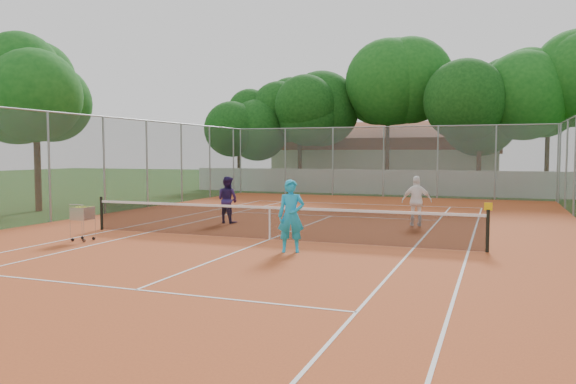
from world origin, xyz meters
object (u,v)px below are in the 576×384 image
(player_near, at_px, (291,216))
(player_far_right, at_px, (417,201))
(tennis_net, at_px, (270,223))
(ball_hopper, at_px, (83,222))
(clubhouse, at_px, (388,157))
(player_far_left, at_px, (228,200))

(player_near, xyz_separation_m, player_far_right, (2.27, 6.27, -0.06))
(tennis_net, xyz_separation_m, ball_hopper, (-4.85, -2.14, 0.05))
(clubhouse, bearing_deg, player_far_left, -91.91)
(player_far_left, relative_size, ball_hopper, 1.56)
(player_near, distance_m, ball_hopper, 6.17)
(player_near, bearing_deg, tennis_net, 108.84)
(clubhouse, bearing_deg, player_near, -83.88)
(player_far_right, bearing_deg, ball_hopper, 25.19)
(player_near, bearing_deg, clubhouse, 77.98)
(ball_hopper, bearing_deg, player_far_right, 61.16)
(player_near, xyz_separation_m, player_far_left, (-4.16, 4.72, -0.08))
(clubhouse, xyz_separation_m, ball_hopper, (-2.85, -31.14, -1.64))
(clubhouse, height_order, ball_hopper, clubhouse)
(clubhouse, xyz_separation_m, player_near, (3.29, -30.72, -1.26))
(ball_hopper, bearing_deg, player_far_left, 91.57)
(player_far_left, height_order, player_far_right, player_far_right)
(tennis_net, relative_size, ball_hopper, 11.08)
(clubhouse, xyz_separation_m, player_far_right, (5.56, -24.45, -1.32))
(player_near, distance_m, player_far_left, 6.29)
(player_far_left, height_order, ball_hopper, player_far_left)
(tennis_net, height_order, clubhouse, clubhouse)
(ball_hopper, bearing_deg, player_near, 26.63)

